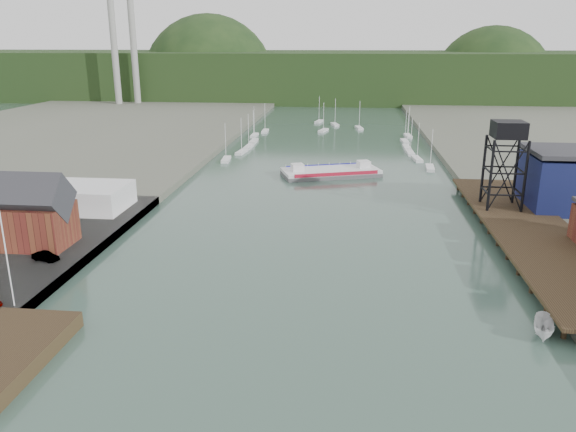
% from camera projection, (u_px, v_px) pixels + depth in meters
% --- Properties ---
extents(ground, '(600.00, 600.00, 0.00)m').
position_uv_depth(ground, '(276.00, 382.00, 54.85)').
color(ground, '#2B433C').
rests_on(ground, ground).
extents(west_quay, '(16.00, 80.00, 1.60)m').
position_uv_depth(west_quay, '(9.00, 276.00, 77.73)').
color(west_quay, slate).
rests_on(west_quay, ground).
extents(east_pier, '(14.00, 70.00, 2.45)m').
position_uv_depth(east_pier, '(532.00, 230.00, 93.16)').
color(east_pier, black).
rests_on(east_pier, ground).
extents(harbor_building, '(12.20, 8.20, 8.90)m').
position_uv_depth(harbor_building, '(29.00, 218.00, 85.85)').
color(harbor_building, '#501A16').
rests_on(harbor_building, west_quay).
extents(white_shed, '(18.00, 12.00, 4.50)m').
position_uv_depth(white_shed, '(79.00, 197.00, 105.70)').
color(white_shed, silver).
rests_on(white_shed, west_quay).
extents(flagpole, '(0.16, 0.16, 12.00)m').
position_uv_depth(flagpole, '(7.00, 259.00, 65.49)').
color(flagpole, silver).
rests_on(flagpole, west_quay).
extents(lift_tower, '(6.50, 6.50, 16.00)m').
position_uv_depth(lift_tower, '(508.00, 135.00, 101.61)').
color(lift_tower, black).
rests_on(lift_tower, east_pier).
extents(marina_sailboats, '(57.71, 92.65, 0.90)m').
position_uv_depth(marina_sailboats, '(330.00, 141.00, 186.13)').
color(marina_sailboats, silver).
rests_on(marina_sailboats, ground).
extents(smokestacks, '(11.20, 8.20, 60.00)m').
position_uv_depth(smokestacks, '(124.00, 45.00, 277.49)').
color(smokestacks, gray).
rests_on(smokestacks, ground).
extents(distant_hills, '(500.00, 120.00, 80.00)m').
position_uv_depth(distant_hills, '(334.00, 78.00, 338.13)').
color(distant_hills, black).
rests_on(distant_hills, ground).
extents(chain_ferry, '(25.45, 16.69, 3.41)m').
position_uv_depth(chain_ferry, '(331.00, 172.00, 138.72)').
color(chain_ferry, '#4E4D50').
rests_on(chain_ferry, ground).
extents(motorboat, '(3.60, 6.02, 2.18)m').
position_uv_depth(motorboat, '(544.00, 328.00, 62.97)').
color(motorboat, silver).
rests_on(motorboat, ground).
extents(car_west_b, '(4.28, 2.46, 1.33)m').
position_uv_depth(car_west_b, '(45.00, 257.00, 80.74)').
color(car_west_b, '#999999').
rests_on(car_west_b, west_quay).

